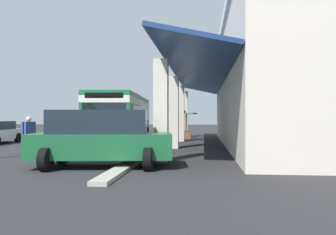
# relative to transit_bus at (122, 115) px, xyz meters

# --- Properties ---
(ground) EXTENTS (120.00, 120.00, 0.00)m
(ground) POSITION_rel_transit_bus_xyz_m (-1.44, 8.08, -1.85)
(ground) COLOR #262628
(curb_strip) EXTENTS (27.81, 0.50, 0.12)m
(curb_strip) POSITION_rel_transit_bus_xyz_m (0.28, 2.67, -1.79)
(curb_strip) COLOR #9E998E
(curb_strip) RESTS_ON ground
(plaza_building) EXTENTS (23.47, 14.96, 7.86)m
(plaza_building) POSITION_rel_transit_bus_xyz_m (0.28, 12.30, 2.08)
(plaza_building) COLOR beige
(plaza_building) RESTS_ON ground
(transit_bus) EXTENTS (11.35, 3.31, 3.34)m
(transit_bus) POSITION_rel_transit_bus_xyz_m (0.00, 0.00, 0.00)
(transit_bus) COLOR #196638
(transit_bus) RESTS_ON ground
(parked_suv_green) EXTENTS (3.11, 5.01, 1.97)m
(parked_suv_green) POSITION_rel_transit_bus_xyz_m (10.79, 1.76, -0.84)
(parked_suv_green) COLOR #195933
(parked_suv_green) RESTS_ON ground
(pedestrian) EXTENTS (0.62, 0.42, 1.76)m
(pedestrian) POSITION_rel_transit_bus_xyz_m (7.26, -2.67, -0.85)
(pedestrian) COLOR navy
(pedestrian) RESTS_ON ground
(potted_palm) EXTENTS (2.04, 1.72, 2.29)m
(potted_palm) POSITION_rel_transit_bus_xyz_m (-6.31, 3.86, -1.25)
(potted_palm) COLOR brown
(potted_palm) RESTS_ON ground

